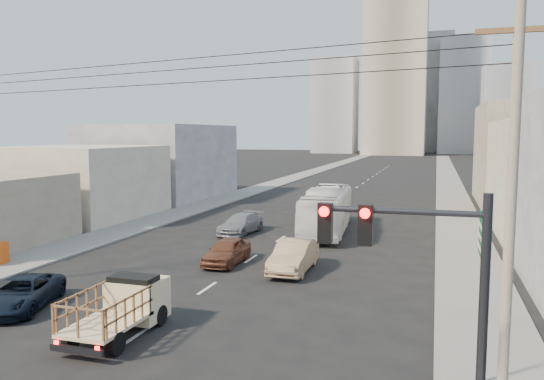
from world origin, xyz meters
The scene contains 22 objects.
ground centered at (0.00, 0.00, 0.00)m, with size 420.00×420.00×0.00m, color black.
sidewalk_left centered at (-11.75, 70.00, 0.06)m, with size 3.50×180.00×0.12m, color slate.
sidewalk_right centered at (11.75, 70.00, 0.06)m, with size 3.50×180.00×0.12m, color slate.
lane_dashes centered at (0.00, 53.00, 0.01)m, with size 0.15×104.00×0.01m.
flatbed_pickup centered at (-0.58, 1.94, 1.09)m, with size 1.95×4.41×1.90m.
navy_pickup centered at (-6.02, 3.18, 0.63)m, with size 2.11×4.57×1.27m, color black.
city_bus centered at (2.46, 23.41, 1.60)m, with size 2.68×11.47×3.19m, color white.
sedan_brown centered at (-0.88, 12.57, 0.70)m, with size 1.65×4.11×1.40m, color brown.
sedan_tan centered at (3.02, 12.12, 0.79)m, with size 1.67×4.80×1.58m, color tan.
sedan_grey centered at (-3.26, 21.04, 0.69)m, with size 1.93×4.74×1.38m, color gray.
traffic_signal centered at (9.77, -3.51, 4.08)m, with size 3.23×0.35×6.00m.
green_sign centered at (11.16, 1.50, 3.74)m, with size 0.18×1.60×5.00m.
utility_pole centered at (11.50, -1.00, 5.19)m, with size 1.80×0.24×10.00m.
overhead_wires centered at (0.00, 1.50, 8.97)m, with size 23.01×5.02×0.72m.
bldg_right_far centered at (20.00, 44.00, 5.00)m, with size 12.00×16.00×10.00m, color gray.
bldg_left_mid centered at (-19.00, 24.00, 3.00)m, with size 11.00×12.00×6.00m, color #B7AD94.
bldg_left_far centered at (-19.50, 39.00, 4.00)m, with size 12.00×16.00×8.00m, color gray.
high_rise_tower centered at (-4.00, 170.00, 30.00)m, with size 20.00×20.00×60.00m, color gray.
midrise_ne centered at (18.00, 185.00, 20.00)m, with size 16.00×16.00×40.00m, color #999BA2.
midrise_nw centered at (-26.00, 180.00, 17.00)m, with size 15.00×15.00×34.00m, color #999BA2.
midrise_back centered at (6.00, 200.00, 22.00)m, with size 18.00×18.00×44.00m, color gray.
midrise_east centered at (30.00, 165.00, 14.00)m, with size 14.00×14.00×28.00m, color #999BA2.
Camera 1 is at (9.87, -13.76, 7.08)m, focal length 35.00 mm.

